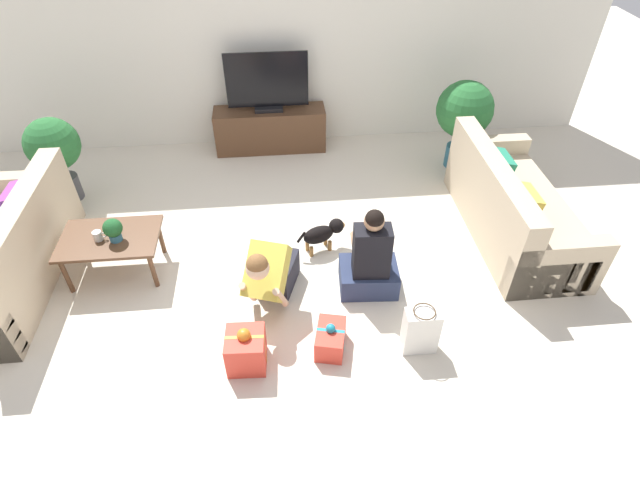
% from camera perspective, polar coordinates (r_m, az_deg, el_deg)
% --- Properties ---
extents(ground_plane, '(16.00, 16.00, 0.00)m').
position_cam_1_polar(ground_plane, '(4.78, -5.09, -3.91)').
color(ground_plane, beige).
extents(wall_back, '(8.40, 0.06, 2.60)m').
position_cam_1_polar(wall_back, '(6.39, -6.54, 21.72)').
color(wall_back, white).
rests_on(wall_back, ground_plane).
extents(sofa_left, '(0.86, 1.94, 0.84)m').
position_cam_1_polar(sofa_left, '(5.32, -32.31, -1.57)').
color(sofa_left, '#C6B293').
rests_on(sofa_left, ground_plane).
extents(sofa_right, '(0.86, 1.94, 0.84)m').
position_cam_1_polar(sofa_right, '(5.42, 21.05, 3.40)').
color(sofa_right, '#C6B293').
rests_on(sofa_right, ground_plane).
extents(coffee_table, '(0.88, 0.59, 0.42)m').
position_cam_1_polar(coffee_table, '(4.93, -22.84, -0.12)').
color(coffee_table, brown).
rests_on(coffee_table, ground_plane).
extents(tv_console, '(1.39, 0.38, 0.54)m').
position_cam_1_polar(tv_console, '(6.56, -5.69, 12.46)').
color(tv_console, brown).
rests_on(tv_console, ground_plane).
extents(tv, '(0.99, 0.20, 0.71)m').
position_cam_1_polar(tv, '(6.30, -6.05, 17.20)').
color(tv, black).
rests_on(tv, tv_console).
extents(potted_plant_corner_right, '(0.65, 0.65, 1.08)m').
position_cam_1_polar(potted_plant_corner_right, '(6.18, 16.16, 13.83)').
color(potted_plant_corner_right, '#336B84').
rests_on(potted_plant_corner_right, ground_plane).
extents(potted_plant_corner_left, '(0.56, 0.56, 0.97)m').
position_cam_1_polar(potted_plant_corner_left, '(6.07, -28.13, 9.21)').
color(potted_plant_corner_left, '#4C4C51').
rests_on(potted_plant_corner_left, ground_plane).
extents(person_kneeling, '(0.54, 0.81, 0.76)m').
position_cam_1_polar(person_kneeling, '(4.33, -5.66, -3.72)').
color(person_kneeling, '#23232D').
rests_on(person_kneeling, ground_plane).
extents(person_sitting, '(0.54, 0.50, 0.92)m').
position_cam_1_polar(person_sitting, '(4.43, 5.73, -2.58)').
color(person_sitting, '#283351').
rests_on(person_sitting, ground_plane).
extents(dog, '(0.50, 0.27, 0.32)m').
position_cam_1_polar(dog, '(4.90, 0.40, 0.82)').
color(dog, black).
rests_on(dog, ground_plane).
extents(gift_box_a, '(0.31, 0.31, 0.40)m').
position_cam_1_polar(gift_box_a, '(4.01, -8.45, -12.29)').
color(gift_box_a, red).
rests_on(gift_box_a, ground_plane).
extents(gift_box_b, '(0.29, 0.38, 0.28)m').
position_cam_1_polar(gift_box_b, '(4.11, 1.20, -11.21)').
color(gift_box_b, red).
rests_on(gift_box_b, ground_plane).
extents(gift_bag_a, '(0.28, 0.18, 0.45)m').
position_cam_1_polar(gift_bag_a, '(4.11, 11.43, -10.09)').
color(gift_bag_a, white).
rests_on(gift_bag_a, ground_plane).
extents(mug, '(0.12, 0.08, 0.09)m').
position_cam_1_polar(mug, '(4.88, -24.03, 0.45)').
color(mug, silver).
rests_on(mug, coffee_table).
extents(tabletop_plant, '(0.17, 0.17, 0.22)m').
position_cam_1_polar(tabletop_plant, '(4.77, -22.58, 1.14)').
color(tabletop_plant, '#336B84').
rests_on(tabletop_plant, coffee_table).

